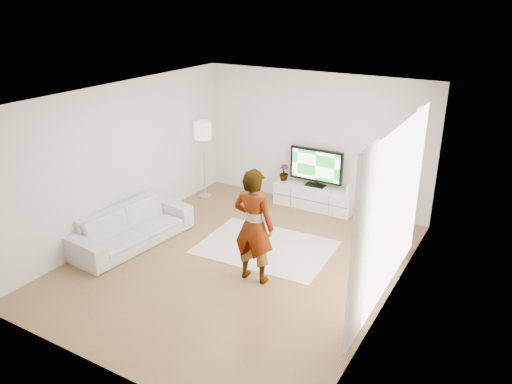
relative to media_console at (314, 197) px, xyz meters
The scene contains 17 objects.
floor 2.78m from the media_console, 93.36° to the right, with size 6.00×6.00×0.00m, color #9E7347.
ceiling 3.77m from the media_console, 93.36° to the right, with size 6.00×6.00×0.00m, color white.
wall_left 4.01m from the media_console, 133.91° to the right, with size 0.02×6.00×2.80m, color silver.
wall_right 3.80m from the media_console, 49.78° to the right, with size 0.02×6.00×2.80m, color silver.
wall_back 1.19m from the media_console, 124.59° to the left, with size 5.00×0.02×2.80m, color silver.
wall_front 5.88m from the media_console, 91.61° to the right, with size 5.00×0.02×2.80m, color silver.
window 3.59m from the media_console, 46.76° to the right, with size 0.01×2.60×2.50m, color white.
curtain_near 4.52m from the media_console, 59.27° to the right, with size 0.04×0.70×2.60m, color white.
curtain_far 2.76m from the media_console, 27.50° to the right, with size 0.04×0.70×2.60m, color white.
media_console is the anchor object (origin of this frame).
television 0.68m from the media_console, 90.00° to the left, with size 1.16×0.23×0.80m.
game_console 0.82m from the media_console, ahead, with size 0.08×0.15×0.20m.
potted_plant 0.84m from the media_console, behind, with size 0.19×0.19×0.35m, color #3F7238.
rug 2.10m from the media_console, 90.31° to the right, with size 2.30×1.66×0.01m, color beige.
player 3.20m from the media_console, 83.71° to the right, with size 0.67×0.44×1.84m, color #334772.
sofa 3.83m from the media_console, 124.51° to the right, with size 2.29×0.89×0.67m, color beige.
floor_lamp 2.72m from the media_console, 164.89° to the right, with size 0.38×0.38×1.70m.
Camera 1 is at (3.98, -6.25, 4.24)m, focal length 35.00 mm.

